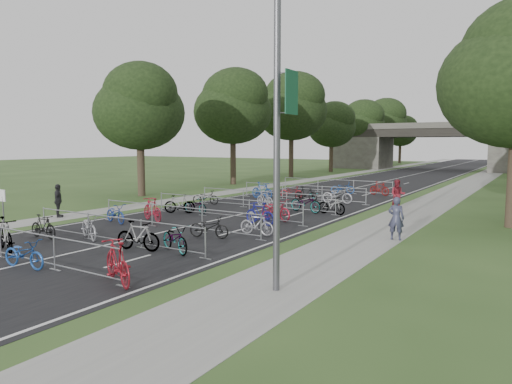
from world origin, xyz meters
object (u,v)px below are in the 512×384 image
(lamppost, at_px, (278,129))
(bike_1, at_px, (5,235))
(park_sign, at_px, (3,202))
(pedestrian_c, at_px, (58,201))
(overpass_bridge, at_px, (436,147))
(bike_2, at_px, (24,254))
(pedestrian_b, at_px, (398,195))
(pedestrian_a, at_px, (396,219))

(lamppost, height_order, bike_1, lamppost)
(park_sign, height_order, pedestrian_c, park_sign)
(park_sign, distance_m, bike_1, 5.24)
(overpass_bridge, height_order, bike_2, overpass_bridge)
(overpass_bridge, xyz_separation_m, bike_2, (0.53, -65.38, -3.07))
(bike_2, relative_size, pedestrian_c, 1.00)
(pedestrian_b, bearing_deg, lamppost, -97.59)
(lamppost, relative_size, bike_1, 3.96)
(pedestrian_c, bearing_deg, park_sign, 146.64)
(bike_2, relative_size, pedestrian_a, 1.01)
(lamppost, bearing_deg, pedestrian_b, 94.90)
(bike_1, height_order, bike_2, bike_1)
(overpass_bridge, distance_m, bike_2, 65.45)
(pedestrian_b, bearing_deg, park_sign, -142.98)
(park_sign, distance_m, bike_2, 8.11)
(pedestrian_a, bearing_deg, overpass_bridge, -87.05)
(overpass_bridge, bearing_deg, pedestrian_b, -81.50)
(park_sign, bearing_deg, overpass_bridge, 83.74)
(lamppost, relative_size, bike_2, 4.61)
(overpass_bridge, bearing_deg, lamppost, -82.47)
(lamppost, relative_size, pedestrian_c, 4.61)
(park_sign, relative_size, bike_2, 1.02)
(lamppost, xyz_separation_m, pedestrian_b, (-1.46, 17.01, -3.38))
(pedestrian_a, xyz_separation_m, pedestrian_c, (-16.83, -3.84, 0.00))
(pedestrian_a, distance_m, pedestrian_c, 17.26)
(lamppost, relative_size, pedestrian_b, 4.56)
(lamppost, xyz_separation_m, pedestrian_c, (-15.96, 4.38, -3.39))
(bike_2, height_order, pedestrian_b, pedestrian_b)
(pedestrian_a, relative_size, pedestrian_c, 0.99)
(pedestrian_b, bearing_deg, pedestrian_c, -151.43)
(overpass_bridge, relative_size, bike_1, 14.95)
(park_sign, xyz_separation_m, pedestrian_c, (-0.83, 3.38, -0.38))
(lamppost, distance_m, pedestrian_c, 16.89)
(bike_2, height_order, pedestrian_a, pedestrian_a)
(bike_1, bearing_deg, lamppost, -64.23)
(pedestrian_a, bearing_deg, pedestrian_b, -81.76)
(park_sign, height_order, pedestrian_a, park_sign)
(bike_1, bearing_deg, park_sign, 79.87)
(pedestrian_a, xyz_separation_m, pedestrian_b, (-2.33, 8.80, 0.01))
(overpass_bridge, bearing_deg, bike_1, -91.97)
(pedestrian_a, height_order, pedestrian_b, pedestrian_b)
(overpass_bridge, relative_size, park_sign, 16.99)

